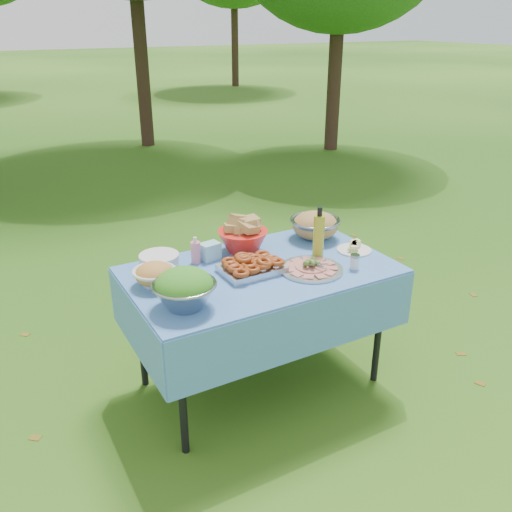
{
  "coord_description": "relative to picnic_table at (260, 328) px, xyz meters",
  "views": [
    {
      "loc": [
        -1.34,
        -2.36,
        2.04
      ],
      "look_at": [
        -0.03,
        0.0,
        0.84
      ],
      "focal_mm": 38.0,
      "sensor_mm": 36.0,
      "label": 1
    }
  ],
  "objects": [
    {
      "name": "plate_stack",
      "position": [
        -0.48,
        0.3,
        0.42
      ],
      "size": [
        0.29,
        0.29,
        0.07
      ],
      "primitive_type": "cylinder",
      "rotation": [
        0.0,
        0.0,
        -0.37
      ],
      "color": "silver",
      "rests_on": "picnic_table"
    },
    {
      "name": "fried_tray",
      "position": [
        -0.06,
        -0.02,
        0.42
      ],
      "size": [
        0.34,
        0.24,
        0.08
      ],
      "primitive_type": "cube",
      "rotation": [
        0.0,
        0.0,
        0.01
      ],
      "color": "silver",
      "rests_on": "picnic_table"
    },
    {
      "name": "cheese_plate",
      "position": [
        0.61,
        -0.05,
        0.41
      ],
      "size": [
        0.21,
        0.21,
        0.06
      ],
      "primitive_type": "cylinder",
      "rotation": [
        0.0,
        0.0,
        0.03
      ],
      "color": "silver",
      "rests_on": "picnic_table"
    },
    {
      "name": "sanitizer_bottle",
      "position": [
        -0.28,
        0.25,
        0.46
      ],
      "size": [
        0.07,
        0.07,
        0.15
      ],
      "primitive_type": "cylinder",
      "rotation": [
        0.0,
        0.0,
        -0.32
      ],
      "color": "pink",
      "rests_on": "picnic_table"
    },
    {
      "name": "pasta_bowl_steel",
      "position": [
        0.53,
        0.24,
        0.46
      ],
      "size": [
        0.41,
        0.41,
        0.17
      ],
      "primitive_type": null,
      "rotation": [
        0.0,
        0.0,
        -0.38
      ],
      "color": "#989AA1",
      "rests_on": "picnic_table"
    },
    {
      "name": "shaker",
      "position": [
        0.46,
        -0.25,
        0.42
      ],
      "size": [
        0.05,
        0.05,
        0.08
      ],
      "primitive_type": "cylinder",
      "rotation": [
        0.0,
        0.0,
        -0.02
      ],
      "color": "silver",
      "rests_on": "picnic_table"
    },
    {
      "name": "bread_bowl",
      "position": [
        0.03,
        0.27,
        0.48
      ],
      "size": [
        0.35,
        0.35,
        0.2
      ],
      "primitive_type": null,
      "rotation": [
        0.0,
        0.0,
        -0.21
      ],
      "color": "red",
      "rests_on": "picnic_table"
    },
    {
      "name": "ground",
      "position": [
        0.0,
        0.0,
        -0.38
      ],
      "size": [
        80.0,
        80.0,
        0.0
      ],
      "primitive_type": "plane",
      "color": "#113B0A",
      "rests_on": "ground"
    },
    {
      "name": "oil_bottle",
      "position": [
        0.38,
        -0.0,
        0.53
      ],
      "size": [
        0.08,
        0.08,
        0.3
      ],
      "primitive_type": "cylinder",
      "rotation": [
        0.0,
        0.0,
        0.26
      ],
      "color": "gold",
      "rests_on": "picnic_table"
    },
    {
      "name": "salad_bowl",
      "position": [
        -0.53,
        -0.2,
        0.48
      ],
      "size": [
        0.33,
        0.33,
        0.2
      ],
      "primitive_type": null,
      "rotation": [
        0.0,
        0.0,
        -0.1
      ],
      "color": "#989AA1",
      "rests_on": "picnic_table"
    },
    {
      "name": "pasta_bowl_white",
      "position": [
        -0.58,
        0.1,
        0.44
      ],
      "size": [
        0.23,
        0.23,
        0.12
      ],
      "primitive_type": null,
      "rotation": [
        0.0,
        0.0,
        -0.05
      ],
      "color": "silver",
      "rests_on": "picnic_table"
    },
    {
      "name": "charcuterie_platter",
      "position": [
        0.23,
        -0.15,
        0.42
      ],
      "size": [
        0.42,
        0.42,
        0.08
      ],
      "primitive_type": "cylinder",
      "rotation": [
        0.0,
        0.0,
        0.23
      ],
      "color": "#B6BABD",
      "rests_on": "picnic_table"
    },
    {
      "name": "picnic_table",
      "position": [
        0.0,
        0.0,
        0.0
      ],
      "size": [
        1.46,
        0.86,
        0.76
      ],
      "primitive_type": "cube",
      "color": "#84D9FF",
      "rests_on": "ground"
    },
    {
      "name": "wipes_box",
      "position": [
        -0.19,
        0.26,
        0.43
      ],
      "size": [
        0.12,
        0.09,
        0.1
      ],
      "primitive_type": "cube",
      "rotation": [
        0.0,
        0.0,
        0.15
      ],
      "color": "#9BDBEA",
      "rests_on": "picnic_table"
    }
  ]
}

